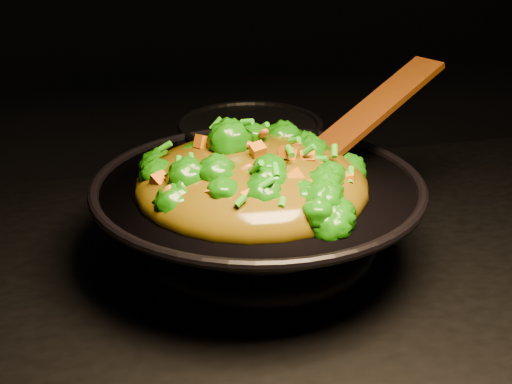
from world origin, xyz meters
name	(u,v)px	position (x,y,z in m)	size (l,w,h in m)	color
wok	(258,225)	(-0.08, 0.11, 0.96)	(0.40, 0.40, 0.11)	black
stir_fry	(252,152)	(-0.09, 0.09, 1.06)	(0.28, 0.28, 0.10)	#166607
spatula	(355,125)	(0.06, 0.14, 1.06)	(0.32, 0.05, 0.01)	#351408
back_pot	(251,158)	(-0.04, 0.32, 0.96)	(0.21, 0.21, 0.12)	black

